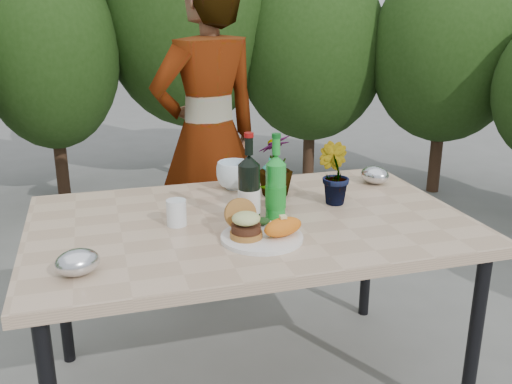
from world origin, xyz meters
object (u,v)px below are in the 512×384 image
object	(u,v)px
dinner_plate	(262,237)
person	(208,138)
wine_bottle	(249,191)
patio_table	(250,233)

from	to	relation	value
dinner_plate	person	bearing A→B (deg)	87.28
wine_bottle	person	world-z (taller)	person
patio_table	person	distance (m)	0.96
patio_table	dinner_plate	distance (m)	0.21
wine_bottle	person	bearing A→B (deg)	94.44
patio_table	dinner_plate	size ratio (longest dim) A/B	5.71
patio_table	dinner_plate	xyz separation A→B (m)	(-0.01, -0.20, 0.06)
patio_table	dinner_plate	world-z (taller)	dinner_plate
patio_table	wine_bottle	xyz separation A→B (m)	(-0.02, -0.05, 0.18)
patio_table	person	xyz separation A→B (m)	(0.04, 0.95, 0.16)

